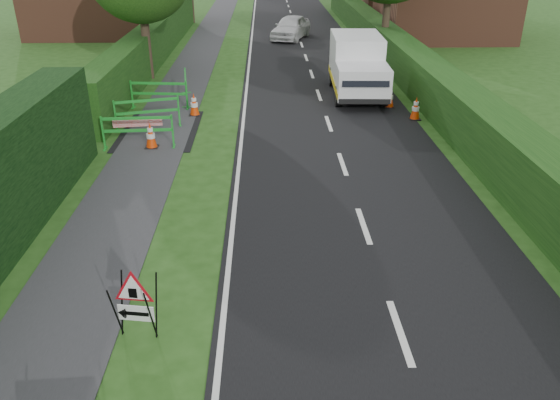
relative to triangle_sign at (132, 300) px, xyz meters
name	(u,v)px	position (x,y,z in m)	size (l,w,h in m)	color
ground	(242,382)	(1.68, -1.03, -0.72)	(120.00, 120.00, 0.00)	#214814
road_surface	(293,20)	(4.18, 33.97, -0.72)	(6.00, 90.00, 0.02)	black
footpath	(217,20)	(-1.32, 33.97, -0.71)	(2.00, 90.00, 0.02)	#2D2D30
hedge_west_far	(157,59)	(-3.32, 20.97, -0.72)	(1.00, 24.00, 1.80)	#14380F
hedge_east	(414,88)	(8.18, 14.97, -0.72)	(1.20, 50.00, 1.50)	#14380F
triangle_sign	(132,300)	(0.00, 0.00, 0.00)	(0.81, 0.81, 1.04)	black
works_van	(357,65)	(5.64, 14.12, 0.43)	(2.07, 4.84, 2.17)	silver
traffic_cone_0	(416,108)	(7.17, 10.89, -0.33)	(0.38, 0.38, 0.79)	black
traffic_cone_1	(390,97)	(6.58, 12.34, -0.33)	(0.38, 0.38, 0.79)	black
traffic_cone_2	(374,77)	(6.57, 15.27, -0.33)	(0.38, 0.38, 0.79)	black
traffic_cone_3	(151,135)	(-1.30, 8.42, -0.33)	(0.38, 0.38, 0.79)	black
traffic_cone_4	(194,104)	(-0.38, 11.57, -0.33)	(0.38, 0.38, 0.79)	black
ped_barrier_0	(138,128)	(-1.65, 8.41, -0.09)	(2.08, 0.47, 1.00)	#198D26
ped_barrier_1	(147,109)	(-1.71, 10.23, -0.09)	(2.08, 0.84, 1.00)	#198D26
ped_barrier_2	(159,91)	(-1.70, 12.41, -0.09)	(2.08, 0.55, 1.00)	#198D26
ped_barrier_3	(186,84)	(-0.89, 13.48, -0.09)	(0.63, 2.09, 1.00)	#198D26
redwhite_plank	(139,136)	(-1.88, 9.44, -0.72)	(1.50, 0.04, 0.25)	red
hatchback_car	(291,27)	(3.66, 26.39, -0.05)	(1.59, 3.96, 1.35)	silver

